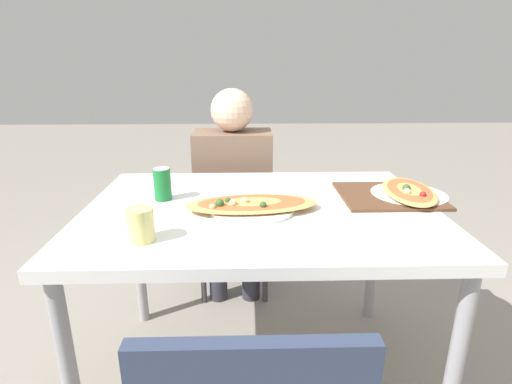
% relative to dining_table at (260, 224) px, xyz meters
% --- Properties ---
extents(ground_plane, '(14.00, 14.00, 0.00)m').
position_rel_dining_table_xyz_m(ground_plane, '(0.00, 0.00, -0.70)').
color(ground_plane, gray).
extents(dining_table, '(1.29, 0.92, 0.77)m').
position_rel_dining_table_xyz_m(dining_table, '(0.00, 0.00, 0.00)').
color(dining_table, white).
rests_on(dining_table, ground_plane).
extents(chair_far_seated, '(0.40, 0.40, 0.90)m').
position_rel_dining_table_xyz_m(chair_far_seated, '(-0.12, 0.79, -0.20)').
color(chair_far_seated, '#2D3851').
rests_on(chair_far_seated, ground_plane).
extents(person_seated, '(0.41, 0.28, 1.15)m').
position_rel_dining_table_xyz_m(person_seated, '(-0.12, 0.68, -0.02)').
color(person_seated, '#2D2D38').
rests_on(person_seated, ground_plane).
extents(pizza_main, '(0.49, 0.31, 0.06)m').
position_rel_dining_table_xyz_m(pizza_main, '(-0.03, -0.04, 0.09)').
color(pizza_main, white).
rests_on(pizza_main, dining_table).
extents(soda_can, '(0.07, 0.07, 0.12)m').
position_rel_dining_table_xyz_m(soda_can, '(-0.37, 0.09, 0.13)').
color(soda_can, '#197233').
rests_on(soda_can, dining_table).
extents(drink_glass, '(0.08, 0.08, 0.10)m').
position_rel_dining_table_xyz_m(drink_glass, '(-0.37, -0.28, 0.12)').
color(drink_glass, '#E0DB7F').
rests_on(drink_glass, dining_table).
extents(serving_tray, '(0.38, 0.33, 0.01)m').
position_rel_dining_table_xyz_m(serving_tray, '(0.51, 0.09, 0.08)').
color(serving_tray, brown).
rests_on(serving_tray, dining_table).
extents(pizza_second, '(0.29, 0.40, 0.05)m').
position_rel_dining_table_xyz_m(pizza_second, '(0.59, 0.09, 0.09)').
color(pizza_second, white).
rests_on(pizza_second, dining_table).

